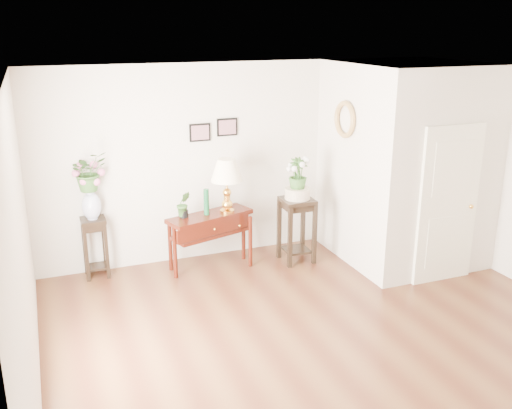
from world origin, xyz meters
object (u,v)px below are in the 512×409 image
plant_stand_a (95,248)px  table_lamp (227,188)px  console_table (210,241)px  plant_stand_b (297,230)px

plant_stand_a → table_lamp: bearing=-9.8°
console_table → plant_stand_a: 1.56m
console_table → table_lamp: table_lamp is taller
console_table → plant_stand_b: size_ratio=1.28×
console_table → plant_stand_b: 1.25m
table_lamp → plant_stand_a: size_ratio=0.92×
plant_stand_a → plant_stand_b: bearing=-10.2°
table_lamp → plant_stand_a: (-1.78, 0.31, -0.74)m
plant_stand_a → plant_stand_b: (2.76, -0.50, 0.06)m
console_table → plant_stand_b: plant_stand_b is taller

